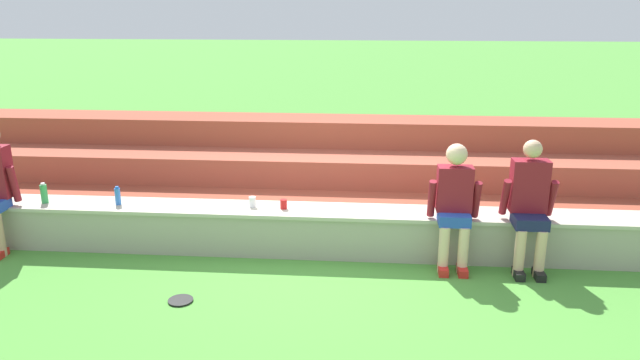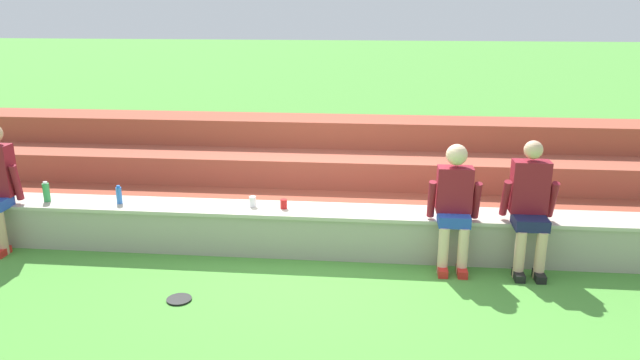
{
  "view_description": "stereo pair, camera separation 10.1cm",
  "coord_description": "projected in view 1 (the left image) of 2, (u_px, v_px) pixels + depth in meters",
  "views": [
    {
      "loc": [
        0.52,
        -6.03,
        2.75
      ],
      "look_at": [
        0.0,
        0.24,
        0.86
      ],
      "focal_mm": 33.35,
      "sensor_mm": 36.0,
      "label": 1
    },
    {
      "loc": [
        0.63,
        -6.02,
        2.75
      ],
      "look_at": [
        0.0,
        0.24,
        0.86
      ],
      "focal_mm": 33.35,
      "sensor_mm": 36.0,
      "label": 2
    }
  ],
  "objects": [
    {
      "name": "water_bottle_mid_right",
      "position": [
        118.0,
        196.0,
        6.8
      ],
      "size": [
        0.06,
        0.06,
        0.22
      ],
      "color": "blue",
      "rests_on": "stone_seating_wall"
    },
    {
      "name": "plastic_cup_right_end",
      "position": [
        284.0,
        204.0,
        6.68
      ],
      "size": [
        0.08,
        0.08,
        0.11
      ],
      "primitive_type": "cylinder",
      "color": "red",
      "rests_on": "stone_seating_wall"
    },
    {
      "name": "water_bottle_center_gap",
      "position": [
        44.0,
        193.0,
        6.86
      ],
      "size": [
        0.08,
        0.08,
        0.24
      ],
      "color": "green",
      "rests_on": "stone_seating_wall"
    },
    {
      "name": "stone_seating_wall",
      "position": [
        320.0,
        230.0,
        6.74
      ],
      "size": [
        9.45,
        0.52,
        0.52
      ],
      "color": "#A8A08E",
      "rests_on": "ground"
    },
    {
      "name": "person_left_of_center",
      "position": [
        454.0,
        202.0,
        6.24
      ],
      "size": [
        0.55,
        0.47,
        1.35
      ],
      "color": "beige",
      "rests_on": "ground"
    },
    {
      "name": "plastic_cup_left_end",
      "position": [
        252.0,
        202.0,
        6.74
      ],
      "size": [
        0.08,
        0.08,
        0.12
      ],
      "primitive_type": "cylinder",
      "color": "white",
      "rests_on": "stone_seating_wall"
    },
    {
      "name": "person_center",
      "position": [
        529.0,
        202.0,
        6.2
      ],
      "size": [
        0.56,
        0.54,
        1.39
      ],
      "color": "#DBAD89",
      "rests_on": "ground"
    },
    {
      "name": "ground_plane",
      "position": [
        318.0,
        261.0,
        6.59
      ],
      "size": [
        80.0,
        80.0,
        0.0
      ],
      "primitive_type": "plane",
      "color": "#4C9338"
    },
    {
      "name": "frisbee",
      "position": [
        181.0,
        300.0,
        5.69
      ],
      "size": [
        0.24,
        0.24,
        0.02
      ],
      "primitive_type": "cylinder",
      "color": "black",
      "rests_on": "ground"
    },
    {
      "name": "brick_bleachers",
      "position": [
        330.0,
        173.0,
        8.36
      ],
      "size": [
        10.79,
        2.2,
        1.13
      ],
      "color": "#9B442F",
      "rests_on": "ground"
    }
  ]
}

